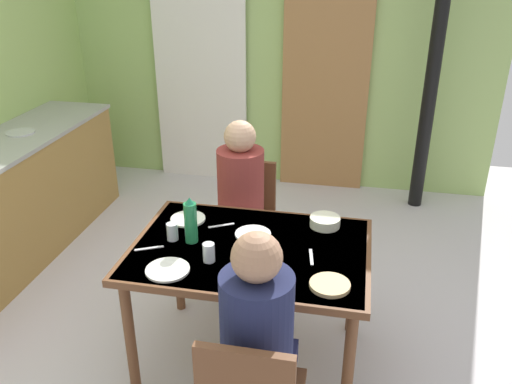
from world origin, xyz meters
name	(u,v)px	position (x,y,z in m)	size (l,w,h in m)	color
ground_plane	(196,345)	(0.00, 0.00, 0.00)	(6.76, 6.76, 0.00)	silver
wall_back	(273,43)	(0.00, 2.60, 1.36)	(4.17, 0.10, 2.72)	#A1C36D
door_wooden	(325,86)	(0.51, 2.52, 1.00)	(0.80, 0.05, 2.00)	#A06F3F
stove_pipe_column	(435,56)	(1.42, 2.25, 1.36)	(0.12, 0.12, 2.72)	black
curtain_panel	(200,66)	(-0.69, 2.50, 1.14)	(0.90, 0.03, 2.29)	white
kitchen_counter	(2,207)	(-1.65, 0.63, 0.45)	(0.61, 2.50, 0.91)	#A0793C
dining_table	(250,260)	(0.35, -0.04, 0.67)	(1.25, 0.88, 0.75)	brown
chair_far_diner	(245,217)	(0.14, 0.75, 0.50)	(0.40, 0.40, 0.87)	brown
person_near_diner	(257,327)	(0.52, -0.70, 0.78)	(0.30, 0.37, 0.77)	#1C1F44
person_far_diner	(240,187)	(0.14, 0.61, 0.78)	(0.30, 0.37, 0.77)	brown
water_bottle_green_near	(191,221)	(0.03, -0.05, 0.87)	(0.07, 0.07, 0.26)	#238248
serving_bowl_center	(325,222)	(0.71, 0.27, 0.78)	(0.17, 0.17, 0.06)	#E7E9C6
dinner_plate_near_left	(253,234)	(0.33, 0.08, 0.76)	(0.20, 0.20, 0.01)	white
dinner_plate_near_right	(168,270)	(0.00, -0.34, 0.76)	(0.22, 0.22, 0.01)	white
dinner_plate_far_center	(188,219)	(-0.07, 0.18, 0.76)	(0.20, 0.20, 0.01)	white
dinner_plate_far_side	(263,271)	(0.46, -0.26, 0.76)	(0.21, 0.21, 0.01)	white
drinking_glass_by_near_diner	(209,253)	(0.17, -0.22, 0.80)	(0.06, 0.06, 0.10)	silver
drinking_glass_by_far_diner	(172,232)	(-0.08, -0.05, 0.80)	(0.06, 0.06, 0.10)	silver
bread_plate_sliced	(330,285)	(0.78, -0.32, 0.76)	(0.19, 0.19, 0.02)	#DBB77A
cutlery_knife_near	(311,257)	(0.67, -0.08, 0.75)	(0.15, 0.02, 0.00)	silver
cutlery_fork_near	(149,248)	(-0.17, -0.16, 0.75)	(0.15, 0.02, 0.00)	silver
cutlery_knife_far	(221,226)	(0.14, 0.15, 0.75)	(0.15, 0.02, 0.00)	silver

